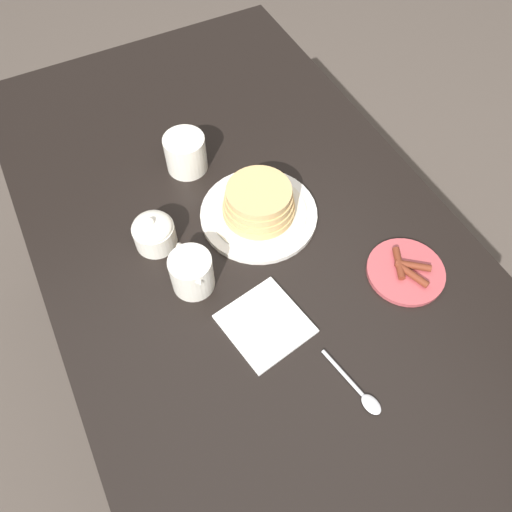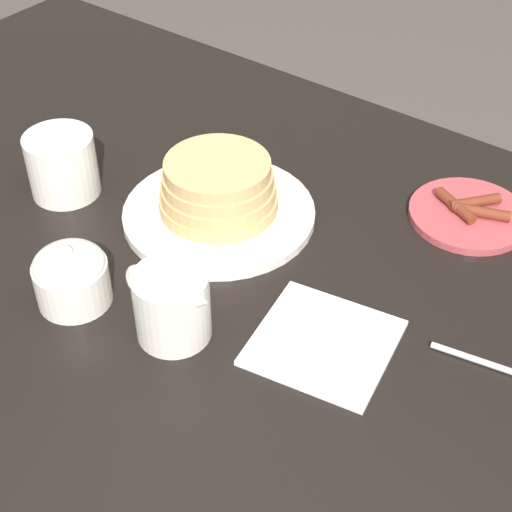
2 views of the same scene
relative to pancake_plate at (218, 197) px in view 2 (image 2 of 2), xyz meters
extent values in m
cube|color=black|center=(0.01, 0.04, -0.05)|extent=(1.38, 0.83, 0.03)
cube|color=black|center=(0.64, -0.31, -0.43)|extent=(0.07, 0.07, 0.74)
cylinder|color=white|center=(0.00, 0.00, -0.03)|extent=(0.25, 0.25, 0.01)
cylinder|color=beige|center=(0.00, 0.00, -0.02)|extent=(0.20, 0.20, 0.00)
cylinder|color=tan|center=(0.00, 0.00, -0.01)|extent=(0.15, 0.15, 0.02)
cylinder|color=tan|center=(0.00, 0.00, 0.01)|extent=(0.14, 0.14, 0.02)
cylinder|color=tan|center=(0.00, 0.00, 0.03)|extent=(0.14, 0.14, 0.02)
cylinder|color=tan|center=(0.00, 0.00, 0.04)|extent=(0.13, 0.13, 0.02)
cylinder|color=#B2474C|center=(-0.26, -0.19, -0.03)|extent=(0.15, 0.15, 0.01)
cylinder|color=maroon|center=(-0.27, -0.19, -0.02)|extent=(0.07, 0.04, 0.01)
cylinder|color=maroon|center=(-0.24, -0.18, -0.02)|extent=(0.07, 0.04, 0.01)
cylinder|color=maroon|center=(-0.26, -0.20, -0.02)|extent=(0.05, 0.06, 0.01)
cylinder|color=silver|center=(0.20, 0.08, 0.01)|extent=(0.09, 0.09, 0.08)
torus|color=silver|center=(0.24, 0.08, 0.01)|extent=(0.06, 0.01, 0.06)
cylinder|color=#472819|center=(0.20, 0.08, 0.05)|extent=(0.08, 0.08, 0.00)
cylinder|color=silver|center=(-0.09, 0.19, 0.01)|extent=(0.08, 0.08, 0.08)
cone|color=silver|center=(-0.13, 0.19, 0.04)|extent=(0.04, 0.04, 0.04)
torus|color=silver|center=(-0.05, 0.19, 0.02)|extent=(0.05, 0.01, 0.05)
cylinder|color=silver|center=(0.03, 0.22, -0.01)|extent=(0.08, 0.08, 0.05)
ellipsoid|color=silver|center=(0.03, 0.22, 0.02)|extent=(0.08, 0.08, 0.03)
sphere|color=silver|center=(0.03, 0.22, 0.04)|extent=(0.02, 0.02, 0.02)
cube|color=white|center=(-0.23, 0.11, -0.03)|extent=(0.17, 0.16, 0.01)
cylinder|color=silver|center=(-0.37, 0.03, -0.03)|extent=(0.10, 0.03, 0.01)
camera|label=1|loc=(-0.57, 0.30, 0.81)|focal=35.00mm
camera|label=2|loc=(-0.52, 0.61, 0.59)|focal=55.00mm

